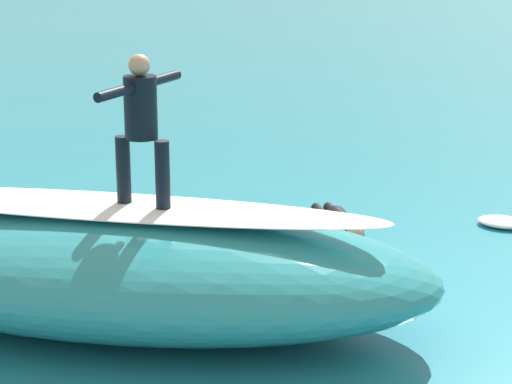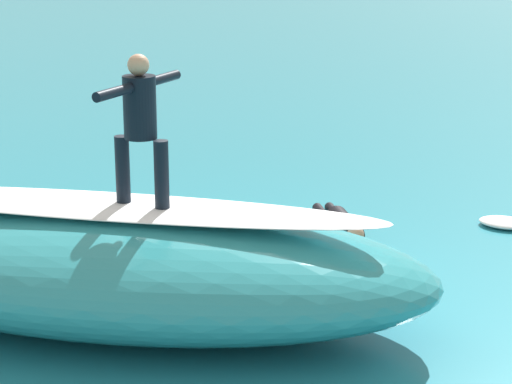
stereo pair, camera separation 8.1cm
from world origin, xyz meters
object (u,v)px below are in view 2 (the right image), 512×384
surfer_paddling (342,224)px  surfer_riding (140,119)px  surfboard_riding (143,209)px  surfboard_paddling (344,240)px

surfer_paddling → surfer_riding: bearing=-50.1°
surfer_paddling → surfboard_riding: bearing=-50.1°
surfboard_riding → surfer_paddling: 3.77m
surfer_riding → surfer_paddling: bearing=-103.7°
surfer_riding → surfer_paddling: surfer_riding is taller
surfboard_paddling → surfer_paddling: surfer_paddling is taller
surfboard_paddling → surfer_riding: bearing=-51.8°
surfer_riding → surfer_paddling: size_ratio=0.94×
surfboard_paddling → surfboard_riding: bearing=-51.8°
surfboard_paddling → surfer_paddling: bearing=-180.0°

